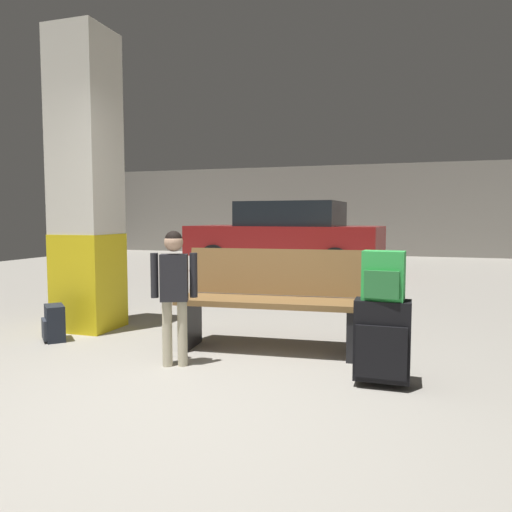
{
  "coord_description": "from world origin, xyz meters",
  "views": [
    {
      "loc": [
        1.39,
        -2.58,
        1.17
      ],
      "look_at": [
        0.17,
        1.3,
        0.85
      ],
      "focal_mm": 34.17,
      "sensor_mm": 36.0,
      "label": 1
    }
  ],
  "objects_px": {
    "structural_pillar": "(86,184)",
    "backpack_bright": "(383,276)",
    "bench": "(270,300)",
    "backpack_dark_floor": "(54,323)",
    "parked_car_far": "(286,234)",
    "child": "(174,283)",
    "suitcase": "(382,341)"
  },
  "relations": [
    {
      "from": "backpack_bright",
      "to": "parked_car_far",
      "type": "distance_m",
      "value": 7.24
    },
    {
      "from": "bench",
      "to": "parked_car_far",
      "type": "xyz_separation_m",
      "value": [
        -1.38,
        6.16,
        0.36
      ]
    },
    {
      "from": "bench",
      "to": "suitcase",
      "type": "bearing_deg",
      "value": -33.88
    },
    {
      "from": "structural_pillar",
      "to": "backpack_bright",
      "type": "xyz_separation_m",
      "value": [
        3.04,
        -0.89,
        -0.75
      ]
    },
    {
      "from": "child",
      "to": "backpack_dark_floor",
      "type": "relative_size",
      "value": 3.15
    },
    {
      "from": "bench",
      "to": "child",
      "type": "bearing_deg",
      "value": -130.28
    },
    {
      "from": "structural_pillar",
      "to": "parked_car_far",
      "type": "height_order",
      "value": "structural_pillar"
    },
    {
      "from": "structural_pillar",
      "to": "backpack_dark_floor",
      "type": "height_order",
      "value": "structural_pillar"
    },
    {
      "from": "backpack_bright",
      "to": "parked_car_far",
      "type": "xyz_separation_m",
      "value": [
        -2.38,
        6.84,
        0.03
      ]
    },
    {
      "from": "child",
      "to": "backpack_dark_floor",
      "type": "xyz_separation_m",
      "value": [
        -1.46,
        0.37,
        -0.49
      ]
    },
    {
      "from": "structural_pillar",
      "to": "child",
      "type": "distance_m",
      "value": 1.92
    },
    {
      "from": "suitcase",
      "to": "structural_pillar",
      "type": "bearing_deg",
      "value": 163.72
    },
    {
      "from": "parked_car_far",
      "to": "child",
      "type": "bearing_deg",
      "value": -83.35
    },
    {
      "from": "backpack_bright",
      "to": "suitcase",
      "type": "bearing_deg",
      "value": 39.05
    },
    {
      "from": "structural_pillar",
      "to": "backpack_bright",
      "type": "height_order",
      "value": "structural_pillar"
    },
    {
      "from": "structural_pillar",
      "to": "bench",
      "type": "xyz_separation_m",
      "value": [
        2.04,
        -0.22,
        -1.08
      ]
    },
    {
      "from": "child",
      "to": "parked_car_far",
      "type": "height_order",
      "value": "parked_car_far"
    },
    {
      "from": "suitcase",
      "to": "parked_car_far",
      "type": "bearing_deg",
      "value": 109.23
    },
    {
      "from": "bench",
      "to": "parked_car_far",
      "type": "distance_m",
      "value": 6.33
    },
    {
      "from": "structural_pillar",
      "to": "backpack_bright",
      "type": "bearing_deg",
      "value": -16.29
    },
    {
      "from": "structural_pillar",
      "to": "backpack_dark_floor",
      "type": "xyz_separation_m",
      "value": [
        -0.01,
        -0.54,
        -1.36
      ]
    },
    {
      "from": "bench",
      "to": "suitcase",
      "type": "relative_size",
      "value": 2.71
    },
    {
      "from": "suitcase",
      "to": "backpack_bright",
      "type": "bearing_deg",
      "value": -140.95
    },
    {
      "from": "suitcase",
      "to": "child",
      "type": "distance_m",
      "value": 1.62
    },
    {
      "from": "bench",
      "to": "backpack_dark_floor",
      "type": "bearing_deg",
      "value": -171.11
    },
    {
      "from": "backpack_dark_floor",
      "to": "child",
      "type": "bearing_deg",
      "value": -14.17
    },
    {
      "from": "backpack_bright",
      "to": "parked_car_far",
      "type": "height_order",
      "value": "parked_car_far"
    },
    {
      "from": "structural_pillar",
      "to": "child",
      "type": "relative_size",
      "value": 2.87
    },
    {
      "from": "backpack_dark_floor",
      "to": "parked_car_far",
      "type": "relative_size",
      "value": 0.08
    },
    {
      "from": "backpack_bright",
      "to": "backpack_dark_floor",
      "type": "distance_m",
      "value": 3.13
    },
    {
      "from": "structural_pillar",
      "to": "parked_car_far",
      "type": "xyz_separation_m",
      "value": [
        0.66,
        5.95,
        -0.72
      ]
    },
    {
      "from": "backpack_dark_floor",
      "to": "parked_car_far",
      "type": "height_order",
      "value": "parked_car_far"
    }
  ]
}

